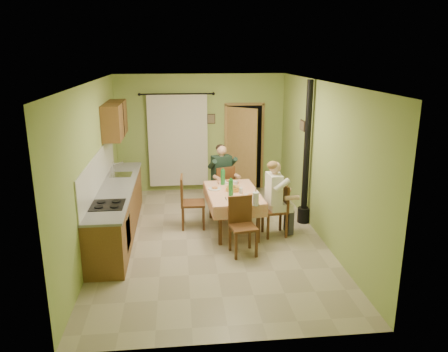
{
  "coord_description": "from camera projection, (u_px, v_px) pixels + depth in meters",
  "views": [
    {
      "loc": [
        -0.55,
        -7.35,
        3.28
      ],
      "look_at": [
        0.25,
        0.1,
        1.15
      ],
      "focal_mm": 35.0,
      "sensor_mm": 36.0,
      "label": 1
    }
  ],
  "objects": [
    {
      "name": "chair_far",
      "position": [
        222.0,
        196.0,
        9.38
      ],
      "size": [
        0.53,
        0.53,
        0.98
      ],
      "rotation": [
        0.0,
        0.0,
        0.33
      ],
      "color": "#553017",
      "rests_on": "ground"
    },
    {
      "name": "kitchen_run",
      "position": [
        117.0,
        209.0,
        8.06
      ],
      "size": [
        0.64,
        3.64,
        1.56
      ],
      "color": "brown",
      "rests_on": "ground"
    },
    {
      "name": "doorway",
      "position": [
        243.0,
        148.0,
        10.52
      ],
      "size": [
        0.96,
        0.58,
        2.15
      ],
      "color": "black",
      "rests_on": "ground"
    },
    {
      "name": "picture_back",
      "position": [
        211.0,
        119.0,
        10.37
      ],
      "size": [
        0.19,
        0.03,
        0.23
      ],
      "primitive_type": "cube",
      "color": "black",
      "rests_on": "room_shell"
    },
    {
      "name": "upper_cabinets",
      "position": [
        115.0,
        120.0,
        8.89
      ],
      "size": [
        0.35,
        1.4,
        0.7
      ],
      "primitive_type": "cube",
      "color": "brown",
      "rests_on": "room_shell"
    },
    {
      "name": "dining_table",
      "position": [
        233.0,
        211.0,
        8.28
      ],
      "size": [
        1.03,
        1.62,
        0.76
      ],
      "rotation": [
        0.0,
        0.0,
        0.05
      ],
      "color": "#E29F79",
      "rests_on": "ground"
    },
    {
      "name": "man_right",
      "position": [
        276.0,
        190.0,
        7.89
      ],
      "size": [
        0.49,
        0.61,
        1.39
      ],
      "rotation": [
        0.0,
        0.0,
        1.66
      ],
      "color": "silver",
      "rests_on": "chair_right"
    },
    {
      "name": "curtain",
      "position": [
        178.0,
        140.0,
        10.35
      ],
      "size": [
        1.7,
        0.07,
        2.22
      ],
      "color": "black",
      "rests_on": "ground"
    },
    {
      "name": "man_far",
      "position": [
        222.0,
        170.0,
        9.23
      ],
      "size": [
        0.65,
        0.58,
        1.39
      ],
      "rotation": [
        0.0,
        0.0,
        0.33
      ],
      "color": "#192D23",
      "rests_on": "chair_far"
    },
    {
      "name": "tableware",
      "position": [
        235.0,
        190.0,
        8.07
      ],
      "size": [
        0.87,
        1.6,
        0.33
      ],
      "color": "white",
      "rests_on": "dining_table"
    },
    {
      "name": "chair_near",
      "position": [
        243.0,
        237.0,
        7.31
      ],
      "size": [
        0.47,
        0.47,
        0.97
      ],
      "rotation": [
        0.0,
        0.0,
        3.3
      ],
      "color": "#553017",
      "rests_on": "ground"
    },
    {
      "name": "floor",
      "position": [
        211.0,
        238.0,
        7.98
      ],
      "size": [
        4.0,
        6.0,
        0.01
      ],
      "primitive_type": "cube",
      "color": "tan",
      "rests_on": "ground"
    },
    {
      "name": "picture_right",
      "position": [
        303.0,
        125.0,
        8.82
      ],
      "size": [
        0.03,
        0.31,
        0.21
      ],
      "primitive_type": "cube",
      "color": "brown",
      "rests_on": "room_shell"
    },
    {
      "name": "room_shell",
      "position": [
        210.0,
        141.0,
        7.48
      ],
      "size": [
        4.04,
        6.04,
        2.82
      ],
      "color": "#98B15B",
      "rests_on": "ground"
    },
    {
      "name": "chair_right",
      "position": [
        275.0,
        220.0,
        8.06
      ],
      "size": [
        0.44,
        0.44,
        0.97
      ],
      "rotation": [
        0.0,
        0.0,
        1.66
      ],
      "color": "#553017",
      "rests_on": "ground"
    },
    {
      "name": "chair_left",
      "position": [
        192.0,
        212.0,
        8.44
      ],
      "size": [
        0.47,
        0.47,
        1.02
      ],
      "rotation": [
        0.0,
        0.0,
        -1.61
      ],
      "color": "#553017",
      "rests_on": "ground"
    },
    {
      "name": "stove_flue",
      "position": [
        306.0,
        173.0,
        8.47
      ],
      "size": [
        0.24,
        0.24,
        2.8
      ],
      "color": "black",
      "rests_on": "ground"
    }
  ]
}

